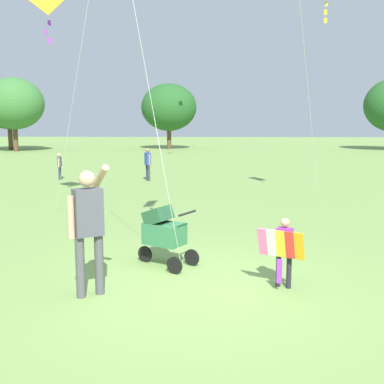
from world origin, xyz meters
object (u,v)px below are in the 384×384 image
object	(u,v)px
person_adult_flyer	(88,221)
person_sitting_far	(59,164)
stroller	(163,231)
person_red_shirt	(148,162)
child_with_butterfly_kite	(284,247)
kite_orange_delta	(47,5)

from	to	relation	value
person_adult_flyer	person_sitting_far	size ratio (longest dim) A/B	1.70
stroller	person_red_shirt	size ratio (longest dim) A/B	0.82
child_with_butterfly_kite	stroller	size ratio (longest dim) A/B	0.96
person_sitting_far	stroller	bearing A→B (deg)	-64.54
kite_orange_delta	stroller	bearing A→B (deg)	-54.54
person_adult_flyer	child_with_butterfly_kite	bearing A→B (deg)	8.45
child_with_butterfly_kite	person_red_shirt	distance (m)	12.68
person_sitting_far	child_with_butterfly_kite	bearing A→B (deg)	-59.53
stroller	kite_orange_delta	xyz separation A→B (m)	(-3.41, 4.79, 4.74)
stroller	person_red_shirt	bearing A→B (deg)	98.83
person_adult_flyer	person_red_shirt	bearing A→B (deg)	93.80
child_with_butterfly_kite	person_red_shirt	size ratio (longest dim) A/B	0.79
kite_orange_delta	person_red_shirt	xyz separation A→B (m)	(1.68, 6.37, -4.57)
child_with_butterfly_kite	person_sitting_far	size ratio (longest dim) A/B	0.96
child_with_butterfly_kite	person_adult_flyer	size ratio (longest dim) A/B	0.56
stroller	person_adult_flyer	bearing A→B (deg)	-122.43
child_with_butterfly_kite	person_adult_flyer	distance (m)	2.82
person_adult_flyer	person_sitting_far	distance (m)	13.51
person_sitting_far	person_adult_flyer	bearing A→B (deg)	-70.56
child_with_butterfly_kite	stroller	bearing A→B (deg)	151.68
stroller	kite_orange_delta	size ratio (longest dim) A/B	0.18
child_with_butterfly_kite	stroller	xyz separation A→B (m)	(-1.86, 1.00, -0.02)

